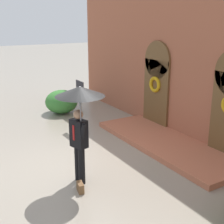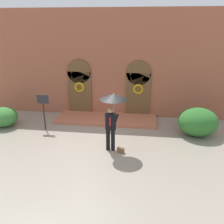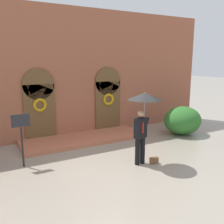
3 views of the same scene
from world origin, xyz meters
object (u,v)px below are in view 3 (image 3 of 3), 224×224
Objects in this scene: sign_post at (21,132)px; shrub_right at (182,120)px; person_with_umbrella at (144,107)px; handbag at (154,160)px.

sign_post is 0.97× the size of shrub_right.
handbag is (0.33, -0.20, -1.80)m from person_with_umbrella.
handbag is 0.16× the size of shrub_right.
handbag is at bearing -25.51° from sign_post.
person_with_umbrella is at bearing 160.75° from handbag.
shrub_right is (3.62, 1.94, -1.27)m from person_with_umbrella.
person_with_umbrella is 4.29m from shrub_right.
shrub_right is (3.28, 2.14, 0.54)m from handbag.
sign_post is (-3.84, 1.83, 1.05)m from handbag.
handbag is at bearing -146.97° from shrub_right.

